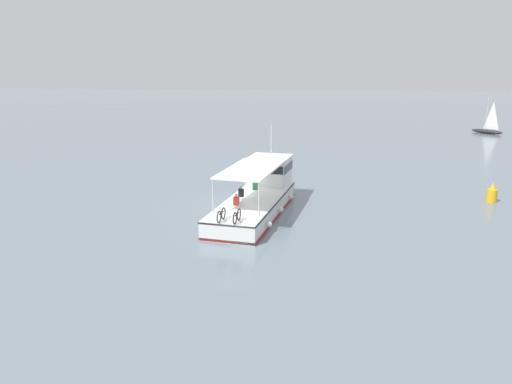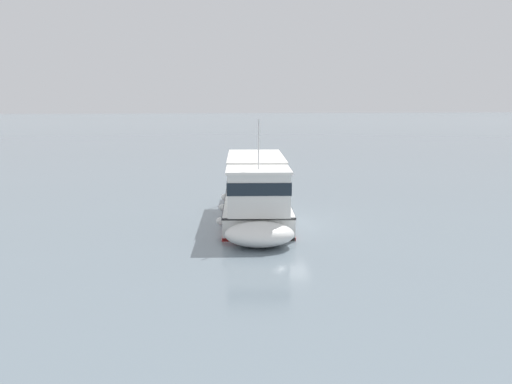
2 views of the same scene
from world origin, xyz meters
TOP-DOWN VIEW (x-y plane):
  - ground_plane at (0.00, 0.00)m, footprint 400.00×400.00m
  - ferry_main at (0.45, 1.33)m, footprint 13.00×4.37m
  - sailboat_off_stern at (-44.65, 27.84)m, footprint 4.42×4.35m
  - channel_buoy at (-4.19, 17.30)m, footprint 0.70×0.70m

SIDE VIEW (x-z plane):
  - ground_plane at x=0.00m, z-range 0.00..0.00m
  - sailboat_off_stern at x=-44.65m, z-range -2.16..3.24m
  - channel_buoy at x=-4.19m, z-range -0.13..1.27m
  - ferry_main at x=0.45m, z-range -1.64..3.68m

